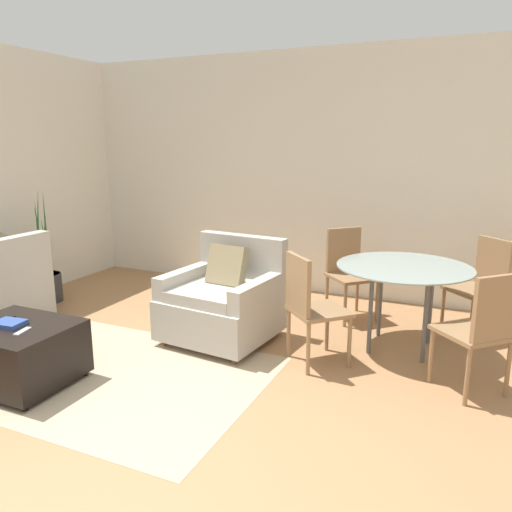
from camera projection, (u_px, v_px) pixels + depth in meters
ground_plane at (96, 455)px, 2.85m from camera, size 20.00×20.00×0.00m
wall_back at (304, 175)px, 5.74m from camera, size 12.00×0.06×2.75m
area_rug at (107, 374)px, 3.84m from camera, size 2.41×1.70×0.01m
armchair at (224, 301)px, 4.47m from camera, size 0.98×0.95×0.90m
ottoman at (18, 352)px, 3.66m from camera, size 0.80×0.66×0.45m
book_stack at (9, 324)px, 3.60m from camera, size 0.22×0.18×0.03m
tv_remote_primary at (22, 331)px, 3.49m from camera, size 0.07×0.15×0.01m
tv_remote_secondary at (5, 317)px, 3.76m from camera, size 0.13×0.14×0.01m
potted_plant at (46, 277)px, 5.53m from camera, size 0.33×0.33×1.26m
dining_table at (404, 275)px, 4.18m from camera, size 1.12×1.12×0.73m
dining_chair_near_left at (309, 302)px, 3.91m from camera, size 0.59×0.59×0.90m
dining_chair_near_right at (482, 326)px, 3.41m from camera, size 0.59×0.59×0.90m
dining_chair_far_left at (348, 267)px, 5.02m from camera, size 0.59×0.59×0.90m
dining_chair_far_right at (483, 281)px, 4.52m from camera, size 0.59×0.59×0.90m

